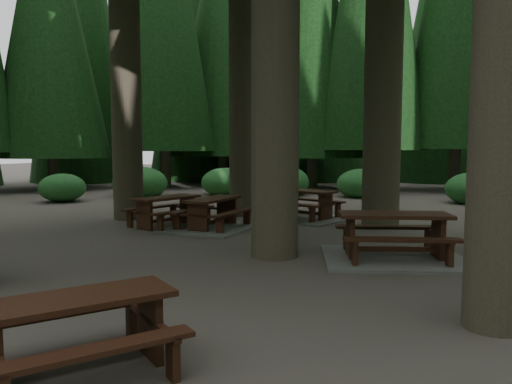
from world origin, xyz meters
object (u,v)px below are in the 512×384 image
(picnic_table_e, at_px, (79,323))
(picnic_table_b, at_px, (167,207))
(picnic_table_c, at_px, (303,209))
(picnic_table_d, at_px, (512,201))
(picnic_table_f, at_px, (213,219))
(picnic_table_a, at_px, (394,244))

(picnic_table_e, bearing_deg, picnic_table_b, 62.12)
(picnic_table_b, relative_size, picnic_table_c, 0.72)
(picnic_table_d, relative_size, picnic_table_e, 1.06)
(picnic_table_c, xyz_separation_m, picnic_table_d, (5.42, 1.69, 0.22))
(picnic_table_c, relative_size, picnic_table_f, 1.21)
(picnic_table_b, distance_m, picnic_table_f, 1.23)
(picnic_table_c, bearing_deg, picnic_table_f, -102.77)
(picnic_table_c, height_order, picnic_table_e, picnic_table_c)
(picnic_table_c, xyz_separation_m, picnic_table_f, (-1.70, -2.28, -0.02))
(picnic_table_b, bearing_deg, picnic_table_e, -135.62)
(picnic_table_f, bearing_deg, picnic_table_b, 98.30)
(picnic_table_b, xyz_separation_m, picnic_table_d, (8.33, 3.98, -0.00))
(picnic_table_a, distance_m, picnic_table_d, 6.72)
(picnic_table_b, distance_m, picnic_table_c, 3.71)
(picnic_table_f, bearing_deg, picnic_table_c, -29.05)
(picnic_table_e, xyz_separation_m, picnic_table_f, (-1.79, 7.42, -0.21))
(picnic_table_d, xyz_separation_m, picnic_table_e, (-5.33, -11.38, -0.03))
(picnic_table_a, distance_m, picnic_table_e, 5.86)
(picnic_table_d, relative_size, picnic_table_f, 0.90)
(picnic_table_b, bearing_deg, picnic_table_d, -42.15)
(picnic_table_a, height_order, picnic_table_d, picnic_table_a)
(picnic_table_a, relative_size, picnic_table_f, 1.17)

